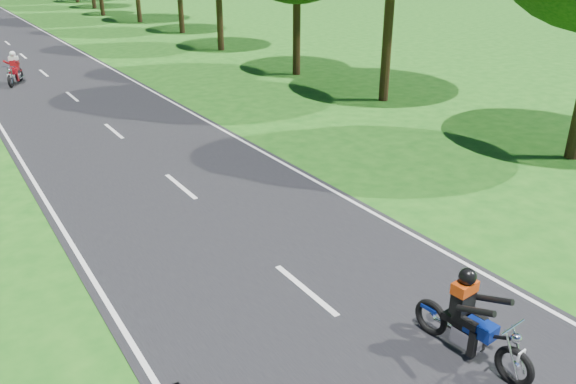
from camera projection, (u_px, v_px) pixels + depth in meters
ground at (375, 348)px, 9.13m from camera, size 160.00×160.00×0.00m
rider_near_blue at (474, 317)px, 8.61m from camera, size 0.78×1.88×1.53m
rider_far_red at (14, 68)px, 26.52m from camera, size 1.31×1.91×1.52m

